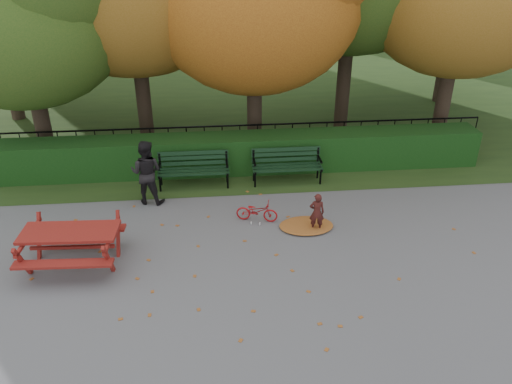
{
  "coord_description": "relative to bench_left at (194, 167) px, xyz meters",
  "views": [
    {
      "loc": [
        -0.84,
        -7.94,
        5.87
      ],
      "look_at": [
        0.06,
        1.26,
        1.0
      ],
      "focal_mm": 35.0,
      "sensor_mm": 36.0,
      "label": 1
    }
  ],
  "objects": [
    {
      "name": "ground",
      "position": [
        1.3,
        -3.7,
        -0.52
      ],
      "size": [
        90.0,
        90.0,
        0.0
      ],
      "primitive_type": "plane",
      "color": "slate",
      "rests_on": "ground"
    },
    {
      "name": "bicycle",
      "position": [
        1.43,
        -1.94,
        -0.27
      ],
      "size": [
        0.99,
        0.56,
        0.5
      ],
      "primitive_type": "imported",
      "rotation": [
        0.0,
        0.0,
        1.31
      ],
      "color": "#AC0F13",
      "rests_on": "ground"
    },
    {
      "name": "adult",
      "position": [
        -1.08,
        -0.8,
        0.27
      ],
      "size": [
        0.89,
        0.76,
        1.58
      ],
      "primitive_type": "imported",
      "rotation": [
        0.0,
        0.0,
        2.91
      ],
      "color": "black",
      "rests_on": "ground"
    },
    {
      "name": "child",
      "position": [
        2.68,
        -2.47,
        -0.07
      ],
      "size": [
        0.35,
        0.26,
        0.9
      ],
      "primitive_type": "imported",
      "rotation": [
        0.0,
        0.0,
        3.01
      ],
      "color": "#421815",
      "rests_on": "ground"
    },
    {
      "name": "grass_strip",
      "position": [
        1.3,
        10.3,
        -0.51
      ],
      "size": [
        90.0,
        90.0,
        0.0
      ],
      "primitive_type": "plane",
      "color": "#213916",
      "rests_on": "ground"
    },
    {
      "name": "bench_right",
      "position": [
        2.4,
        0.0,
        0.0
      ],
      "size": [
        1.8,
        0.57,
        0.88
      ],
      "color": "black",
      "rests_on": "ground"
    },
    {
      "name": "leaf_scatter",
      "position": [
        1.3,
        -3.4,
        -0.51
      ],
      "size": [
        9.0,
        5.7,
        0.01
      ],
      "primitive_type": null,
      "color": "brown",
      "rests_on": "ground"
    },
    {
      "name": "hedge",
      "position": [
        1.3,
        0.8,
        -0.02
      ],
      "size": [
        13.0,
        0.9,
        1.0
      ],
      "primitive_type": "cube",
      "color": "black",
      "rests_on": "ground"
    },
    {
      "name": "iron_fence",
      "position": [
        1.3,
        1.6,
        0.02
      ],
      "size": [
        14.0,
        0.04,
        1.02
      ],
      "color": "black",
      "rests_on": "ground"
    },
    {
      "name": "picnic_table",
      "position": [
        -2.31,
        -3.26,
        0.09
      ],
      "size": [
        1.89,
        1.56,
        0.89
      ],
      "rotation": [
        0.0,
        0.0,
        -0.05
      ],
      "color": "maroon",
      "rests_on": "ground"
    },
    {
      "name": "leaf_pile",
      "position": [
        2.5,
        -2.34,
        -0.48
      ],
      "size": [
        1.41,
        1.17,
        0.08
      ],
      "primitive_type": "ellipsoid",
      "rotation": [
        0.0,
        0.0,
        0.31
      ],
      "color": "brown",
      "rests_on": "ground"
    },
    {
      "name": "bench_left",
      "position": [
        0.0,
        0.0,
        0.0
      ],
      "size": [
        1.8,
        0.57,
        0.88
      ],
      "color": "black",
      "rests_on": "ground"
    }
  ]
}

